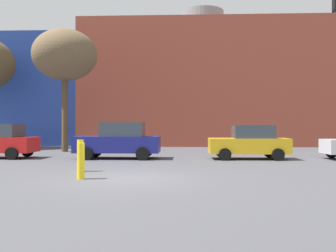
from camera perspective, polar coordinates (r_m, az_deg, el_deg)
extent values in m
plane|color=#47474C|center=(11.83, -6.14, -8.20)|extent=(200.00, 200.00, 0.00)
cube|color=brown|center=(35.35, 5.54, 5.97)|extent=(21.59, 11.45, 10.77)
cube|color=navy|center=(37.73, -18.52, 4.85)|extent=(9.10, 10.30, 9.80)
cylinder|color=slate|center=(36.58, 5.54, 15.97)|extent=(4.00, 4.00, 2.00)
cube|color=#333D47|center=(21.02, -25.01, -0.65)|extent=(2.08, 1.59, 0.69)
cylinder|color=black|center=(19.76, -23.42, -4.00)|extent=(0.63, 0.22, 0.63)
cylinder|color=black|center=(21.41, -21.29, -3.69)|extent=(0.63, 0.22, 0.63)
cube|color=navy|center=(18.98, -7.91, -2.87)|extent=(4.35, 1.86, 0.83)
cube|color=#333D47|center=(18.92, -7.14, -0.53)|extent=(2.17, 1.66, 0.72)
cylinder|color=black|center=(18.39, -12.75, -4.25)|extent=(0.66, 0.23, 0.66)
cylinder|color=black|center=(20.23, -11.33, -3.87)|extent=(0.66, 0.23, 0.66)
cylinder|color=black|center=(17.87, -4.04, -4.37)|extent=(0.66, 0.23, 0.66)
cylinder|color=black|center=(19.75, -3.42, -3.96)|extent=(0.66, 0.23, 0.66)
cube|color=gold|center=(18.97, 12.53, -3.05)|extent=(4.00, 1.71, 0.76)
cube|color=#333D47|center=(18.99, 13.24, -0.89)|extent=(2.00, 1.52, 0.67)
cylinder|color=black|center=(17.95, 8.98, -4.44)|extent=(0.61, 0.21, 0.61)
cylinder|color=black|center=(19.68, 8.39, -4.05)|extent=(0.61, 0.21, 0.61)
cylinder|color=black|center=(18.42, 16.97, -4.33)|extent=(0.61, 0.21, 0.61)
cylinder|color=black|center=(20.11, 15.71, -3.97)|extent=(0.61, 0.21, 0.61)
cylinder|color=black|center=(21.06, 24.38, -3.83)|extent=(0.58, 0.20, 0.58)
cylinder|color=brown|center=(24.94, -15.96, 2.13)|extent=(0.41, 0.41, 5.26)
ellipsoid|color=brown|center=(25.37, -15.95, 10.74)|extent=(4.26, 4.26, 3.40)
cylinder|color=yellow|center=(13.87, -13.65, -4.56)|extent=(0.24, 0.24, 1.18)
cylinder|color=yellow|center=(11.87, -13.59, -5.37)|extent=(0.24, 0.24, 1.15)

